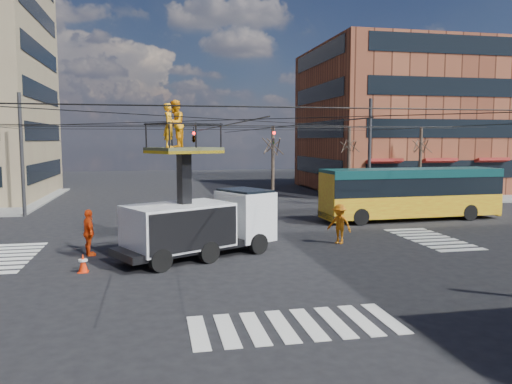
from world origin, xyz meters
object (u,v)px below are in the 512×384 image
at_px(utility_truck, 201,208).
at_px(worker_ground, 89,233).
at_px(traffic_cone, 83,263).
at_px(city_bus, 411,192).
at_px(flagger, 339,224).

bearing_deg(utility_truck, worker_ground, 139.18).
height_order(traffic_cone, worker_ground, worker_ground).
height_order(city_bus, flagger, city_bus).
distance_m(utility_truck, city_bus, 15.63).
relative_size(utility_truck, city_bus, 0.63).
relative_size(city_bus, traffic_cone, 15.94).
xyz_separation_m(utility_truck, flagger, (6.79, 1.34, -1.16)).
height_order(utility_truck, traffic_cone, utility_truck).
height_order(city_bus, worker_ground, city_bus).
distance_m(city_bus, traffic_cone, 20.56).
bearing_deg(flagger, city_bus, 88.24).
bearing_deg(worker_ground, flagger, -109.47).
distance_m(city_bus, flagger, 9.25).
bearing_deg(city_bus, worker_ground, -163.73).
relative_size(city_bus, flagger, 6.00).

